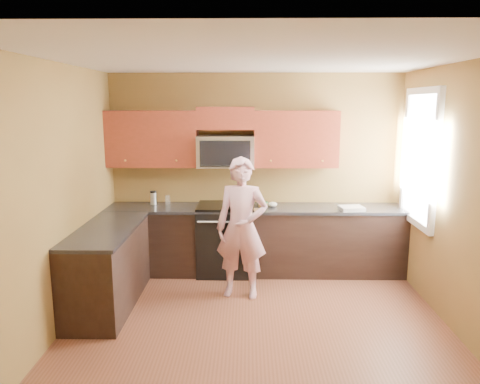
{
  "coord_description": "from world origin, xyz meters",
  "views": [
    {
      "loc": [
        -0.1,
        -4.34,
        2.29
      ],
      "look_at": [
        -0.2,
        1.3,
        1.2
      ],
      "focal_mm": 34.32,
      "sensor_mm": 36.0,
      "label": 1
    }
  ],
  "objects_px": {
    "microwave": "(226,167)",
    "woman": "(242,228)",
    "stove": "(226,239)",
    "frying_pan": "(232,207)",
    "travel_mug": "(154,204)",
    "butter_tub": "(263,207)"
  },
  "relations": [
    {
      "from": "stove",
      "to": "frying_pan",
      "type": "xyz_separation_m",
      "value": [
        0.09,
        -0.15,
        0.47
      ]
    },
    {
      "from": "frying_pan",
      "to": "travel_mug",
      "type": "relative_size",
      "value": 2.35
    },
    {
      "from": "woman",
      "to": "butter_tub",
      "type": "relative_size",
      "value": 13.28
    },
    {
      "from": "stove",
      "to": "woman",
      "type": "distance_m",
      "value": 0.89
    },
    {
      "from": "microwave",
      "to": "butter_tub",
      "type": "bearing_deg",
      "value": -10.1
    },
    {
      "from": "stove",
      "to": "frying_pan",
      "type": "relative_size",
      "value": 2.16
    },
    {
      "from": "stove",
      "to": "woman",
      "type": "bearing_deg",
      "value": -73.56
    },
    {
      "from": "frying_pan",
      "to": "travel_mug",
      "type": "distance_m",
      "value": 1.13
    },
    {
      "from": "woman",
      "to": "butter_tub",
      "type": "xyz_separation_m",
      "value": [
        0.28,
        0.81,
        0.08
      ]
    },
    {
      "from": "woman",
      "to": "butter_tub",
      "type": "distance_m",
      "value": 0.86
    },
    {
      "from": "microwave",
      "to": "woman",
      "type": "relative_size",
      "value": 0.45
    },
    {
      "from": "woman",
      "to": "travel_mug",
      "type": "distance_m",
      "value": 1.54
    },
    {
      "from": "woman",
      "to": "travel_mug",
      "type": "relative_size",
      "value": 8.97
    },
    {
      "from": "microwave",
      "to": "frying_pan",
      "type": "relative_size",
      "value": 1.73
    },
    {
      "from": "woman",
      "to": "frying_pan",
      "type": "relative_size",
      "value": 3.82
    },
    {
      "from": "microwave",
      "to": "travel_mug",
      "type": "distance_m",
      "value": 1.14
    },
    {
      "from": "stove",
      "to": "microwave",
      "type": "relative_size",
      "value": 1.25
    },
    {
      "from": "travel_mug",
      "to": "butter_tub",
      "type": "bearing_deg",
      "value": -4.22
    },
    {
      "from": "frying_pan",
      "to": "travel_mug",
      "type": "xyz_separation_m",
      "value": [
        -1.09,
        0.3,
        -0.03
      ]
    },
    {
      "from": "stove",
      "to": "butter_tub",
      "type": "bearing_deg",
      "value": 3.99
    },
    {
      "from": "woman",
      "to": "frying_pan",
      "type": "height_order",
      "value": "woman"
    },
    {
      "from": "microwave",
      "to": "woman",
      "type": "distance_m",
      "value": 1.11
    }
  ]
}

